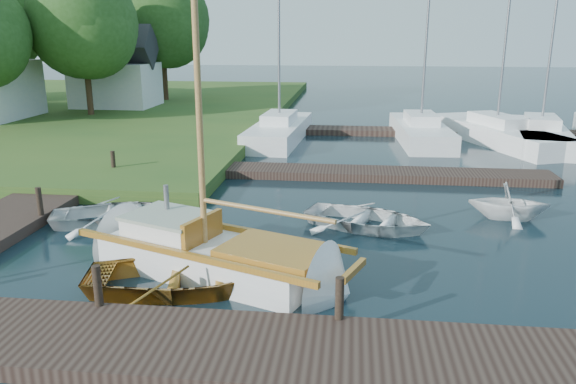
# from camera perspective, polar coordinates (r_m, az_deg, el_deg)

# --- Properties ---
(ground) EXTENTS (160.00, 160.00, 0.00)m
(ground) POSITION_cam_1_polar(r_m,az_deg,el_deg) (15.13, 0.00, -4.37)
(ground) COLOR black
(ground) RESTS_ON ground
(near_dock) EXTENTS (18.00, 2.20, 0.30)m
(near_dock) POSITION_cam_1_polar(r_m,az_deg,el_deg) (9.71, -4.23, -15.80)
(near_dock) COLOR black
(near_dock) RESTS_ON ground
(left_dock) EXTENTS (2.20, 18.00, 0.30)m
(left_dock) POSITION_cam_1_polar(r_m,az_deg,el_deg) (19.44, -23.39, -0.63)
(left_dock) COLOR black
(left_dock) RESTS_ON ground
(far_dock) EXTENTS (14.00, 1.60, 0.30)m
(far_dock) POSITION_cam_1_polar(r_m,az_deg,el_deg) (21.22, 7.40, 1.88)
(far_dock) COLOR black
(far_dock) RESTS_ON ground
(pontoon) EXTENTS (30.00, 1.60, 0.30)m
(pontoon) POSITION_cam_1_polar(r_m,az_deg,el_deg) (31.65, 21.94, 5.50)
(pontoon) COLOR black
(pontoon) RESTS_ON ground
(mooring_post_1) EXTENTS (0.16, 0.16, 0.80)m
(mooring_post_1) POSITION_cam_1_polar(r_m,az_deg,el_deg) (11.18, -18.78, -9.00)
(mooring_post_1) COLOR black
(mooring_post_1) RESTS_ON near_dock
(mooring_post_2) EXTENTS (0.16, 0.16, 0.80)m
(mooring_post_2) POSITION_cam_1_polar(r_m,az_deg,el_deg) (10.17, 5.26, -10.70)
(mooring_post_2) COLOR black
(mooring_post_2) RESTS_ON near_dock
(mooring_post_4) EXTENTS (0.16, 0.16, 0.80)m
(mooring_post_4) POSITION_cam_1_polar(r_m,az_deg,el_deg) (17.14, -23.93, -0.87)
(mooring_post_4) COLOR black
(mooring_post_4) RESTS_ON left_dock
(mooring_post_5) EXTENTS (0.16, 0.16, 0.80)m
(mooring_post_5) POSITION_cam_1_polar(r_m,az_deg,el_deg) (21.45, -17.33, 2.94)
(mooring_post_5) COLOR black
(mooring_post_5) RESTS_ON left_dock
(sailboat) EXTENTS (7.37, 4.45, 9.83)m
(sailboat) POSITION_cam_1_polar(r_m,az_deg,el_deg) (12.78, -7.06, -6.76)
(sailboat) COLOR white
(sailboat) RESTS_ON ground
(dinghy) EXTENTS (4.72, 3.78, 0.87)m
(dinghy) POSITION_cam_1_polar(r_m,az_deg,el_deg) (12.11, -10.16, -7.76)
(dinghy) COLOR brown
(dinghy) RESTS_ON ground
(tender_a) EXTENTS (4.26, 3.64, 0.75)m
(tender_a) POSITION_cam_1_polar(r_m,az_deg,el_deg) (16.71, -16.98, -1.76)
(tender_a) COLOR white
(tender_a) RESTS_ON ground
(tender_c) EXTENTS (4.17, 3.57, 0.73)m
(tender_c) POSITION_cam_1_polar(r_m,az_deg,el_deg) (15.70, 8.09, -2.37)
(tender_c) COLOR white
(tender_c) RESTS_ON ground
(tender_d) EXTENTS (2.42, 2.13, 1.19)m
(tender_d) POSITION_cam_1_polar(r_m,az_deg,el_deg) (17.46, 21.57, -0.68)
(tender_d) COLOR white
(tender_d) RESTS_ON ground
(marina_boat_0) EXTENTS (2.67, 8.11, 11.14)m
(marina_boat_0) POSITION_cam_1_polar(r_m,az_deg,el_deg) (28.31, -0.89, 6.40)
(marina_boat_0) COLOR white
(marina_boat_0) RESTS_ON ground
(marina_boat_2) EXTENTS (2.63, 7.77, 10.16)m
(marina_boat_2) POSITION_cam_1_polar(r_m,az_deg,el_deg) (28.91, 13.31, 6.17)
(marina_boat_2) COLOR white
(marina_boat_2) RESTS_ON ground
(marina_boat_3) EXTENTS (5.31, 9.22, 12.99)m
(marina_boat_3) POSITION_cam_1_polar(r_m,az_deg,el_deg) (29.36, 20.40, 5.78)
(marina_boat_3) COLOR white
(marina_boat_3) RESTS_ON ground
(marina_boat_4) EXTENTS (3.63, 8.09, 11.84)m
(marina_boat_4) POSITION_cam_1_polar(r_m,az_deg,el_deg) (29.73, 24.27, 5.48)
(marina_boat_4) COLOR white
(marina_boat_4) RESTS_ON ground
(house_c) EXTENTS (5.25, 4.00, 5.28)m
(house_c) POSITION_cam_1_polar(r_m,az_deg,el_deg) (39.43, -17.12, 11.35)
(house_c) COLOR white
(house_c) RESTS_ON shore
(tree_3) EXTENTS (6.41, 6.38, 8.74)m
(tree_3) POSITION_cam_1_polar(r_m,az_deg,el_deg) (35.75, -20.13, 15.89)
(tree_3) COLOR #332114
(tree_3) RESTS_ON shore
(tree_7) EXTENTS (6.83, 6.83, 9.38)m
(tree_7) POSITION_cam_1_polar(r_m,az_deg,el_deg) (42.41, -12.70, 16.83)
(tree_7) COLOR #332114
(tree_7) RESTS_ON shore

